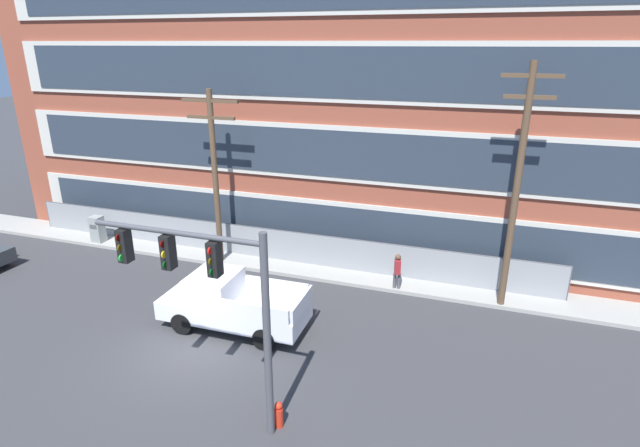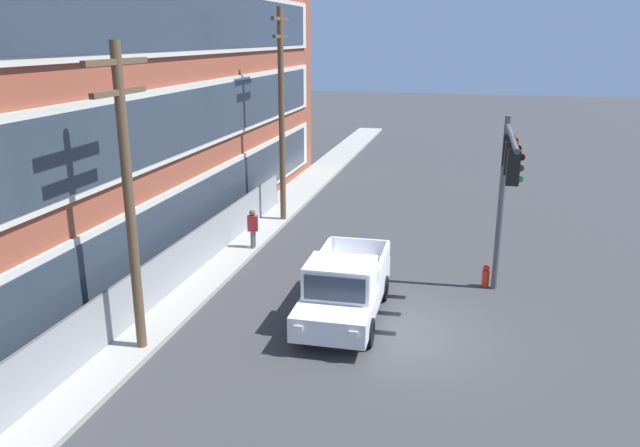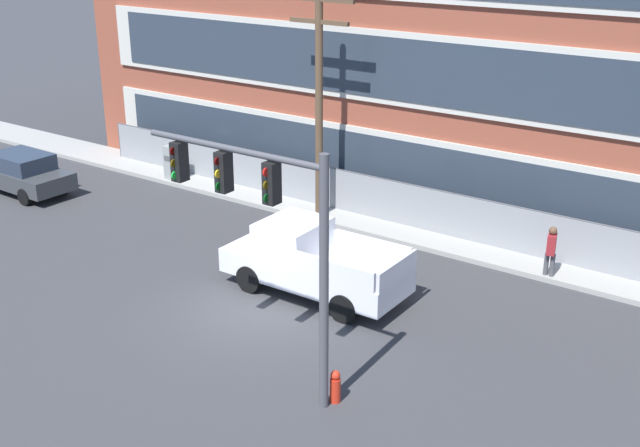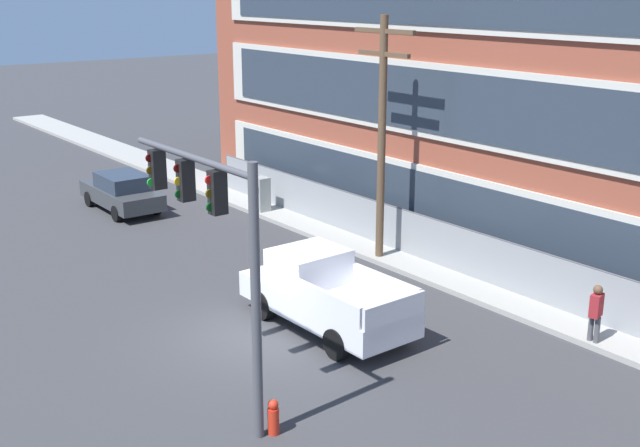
{
  "view_description": "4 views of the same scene",
  "coord_description": "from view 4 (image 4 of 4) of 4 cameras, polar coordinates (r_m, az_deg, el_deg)",
  "views": [
    {
      "loc": [
        8.89,
        -12.32,
        9.85
      ],
      "look_at": [
        3.19,
        4.41,
        3.42
      ],
      "focal_mm": 28.0,
      "sensor_mm": 36.0,
      "label": 1
    },
    {
      "loc": [
        -16.0,
        -1.53,
        8.09
      ],
      "look_at": [
        2.19,
        2.86,
        2.47
      ],
      "focal_mm": 35.0,
      "sensor_mm": 36.0,
      "label": 2
    },
    {
      "loc": [
        12.8,
        -14.89,
        10.12
      ],
      "look_at": [
        0.57,
        2.34,
        1.9
      ],
      "focal_mm": 45.0,
      "sensor_mm": 36.0,
      "label": 3
    },
    {
      "loc": [
        16.49,
        -10.53,
        8.89
      ],
      "look_at": [
        0.71,
        1.63,
        2.96
      ],
      "focal_mm": 45.0,
      "sensor_mm": 36.0,
      "label": 4
    }
  ],
  "objects": [
    {
      "name": "chain_link_fence",
      "position": [
        26.18,
        8.5,
        -1.49
      ],
      "size": [
        26.37,
        0.06,
        1.66
      ],
      "color": "gray",
      "rests_on": "ground"
    },
    {
      "name": "fire_hydrant",
      "position": [
        16.94,
        -3.34,
        -13.59
      ],
      "size": [
        0.24,
        0.24,
        0.78
      ],
      "color": "red",
      "rests_on": "ground"
    },
    {
      "name": "sidewalk_building_side",
      "position": [
        25.81,
        9.01,
        -3.58
      ],
      "size": [
        80.0,
        2.05,
        0.16
      ],
      "primitive_type": "cube",
      "color": "#9E9B93",
      "rests_on": "ground"
    },
    {
      "name": "traffic_signal_mast",
      "position": [
        16.59,
        -7.62,
        -0.04
      ],
      "size": [
        4.86,
        0.43,
        5.75
      ],
      "color": "#4C4C51",
      "rests_on": "ground"
    },
    {
      "name": "sedan_dark_grey",
      "position": [
        33.72,
        -13.91,
        2.21
      ],
      "size": [
        4.56,
        1.95,
        1.56
      ],
      "color": "#383A3D",
      "rests_on": "ground"
    },
    {
      "name": "electrical_cabinet",
      "position": [
        32.29,
        -4.18,
        1.97
      ],
      "size": [
        0.59,
        0.54,
        1.53
      ],
      "color": "#939993",
      "rests_on": "ground"
    },
    {
      "name": "pedestrian_near_cabinet",
      "position": [
        21.52,
        19.02,
        -5.95
      ],
      "size": [
        0.33,
        0.45,
        1.69
      ],
      "color": "#4C4C51",
      "rests_on": "ground"
    },
    {
      "name": "pickup_truck_white",
      "position": [
        21.55,
        0.22,
        -5.01
      ],
      "size": [
        5.42,
        2.21,
        2.04
      ],
      "color": "silver",
      "rests_on": "ground"
    },
    {
      "name": "ground_plane",
      "position": [
        21.49,
        -4.65,
        -7.91
      ],
      "size": [
        160.0,
        160.0,
        0.0
      ],
      "primitive_type": "plane",
      "color": "#38383A"
    },
    {
      "name": "utility_pole_near_corner",
      "position": [
        25.97,
        4.43,
        6.81
      ],
      "size": [
        2.68,
        0.26,
        8.03
      ],
      "color": "brown",
      "rests_on": "ground"
    }
  ]
}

